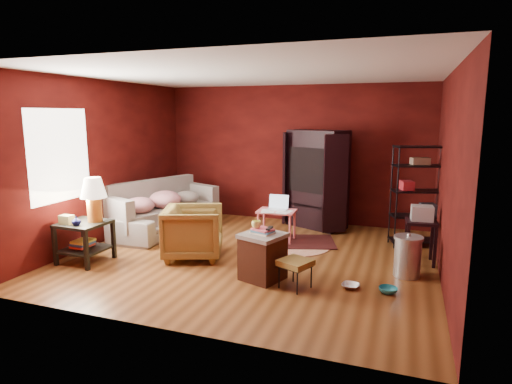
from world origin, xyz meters
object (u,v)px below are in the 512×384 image
(sofa, at_px, (159,209))
(hamper, at_px, (263,256))
(laptop_desk, at_px, (277,213))
(side_table, at_px, (89,212))
(wire_shelving, at_px, (419,192))
(tv_armoire, at_px, (316,177))
(armchair, at_px, (193,230))

(sofa, bearing_deg, hamper, -123.15)
(laptop_desk, bearing_deg, side_table, -142.87)
(hamper, bearing_deg, wire_shelving, 49.62)
(hamper, bearing_deg, side_table, -176.21)
(side_table, distance_m, tv_armoire, 4.23)
(sofa, distance_m, side_table, 1.83)
(laptop_desk, bearing_deg, sofa, -178.67)
(side_table, distance_m, hamper, 2.74)
(sofa, distance_m, tv_armoire, 3.10)
(side_table, bearing_deg, wire_shelving, 28.11)
(sofa, height_order, tv_armoire, tv_armoire)
(armchair, relative_size, side_table, 0.69)
(armchair, distance_m, tv_armoire, 2.90)
(wire_shelving, bearing_deg, side_table, -170.19)
(hamper, height_order, tv_armoire, tv_armoire)
(armchair, xyz_separation_m, hamper, (1.31, -0.50, -0.11))
(sofa, xyz_separation_m, side_table, (-0.07, -1.80, 0.34))
(sofa, xyz_separation_m, laptop_desk, (2.29, 0.15, 0.07))
(sofa, xyz_separation_m, hamper, (2.63, -1.62, -0.10))
(side_table, xyz_separation_m, wire_shelving, (4.67, 2.50, 0.16))
(armchair, bearing_deg, side_table, 95.24)
(laptop_desk, bearing_deg, armchair, -129.82)
(laptop_desk, bearing_deg, hamper, -81.55)
(sofa, height_order, side_table, side_table)
(armchair, bearing_deg, laptop_desk, -58.21)
(hamper, height_order, wire_shelving, wire_shelving)
(sofa, relative_size, armchair, 2.47)
(side_table, relative_size, laptop_desk, 1.60)
(tv_armoire, bearing_deg, wire_shelving, 4.48)
(sofa, relative_size, side_table, 1.71)
(sofa, relative_size, laptop_desk, 2.74)
(sofa, bearing_deg, side_table, 176.20)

